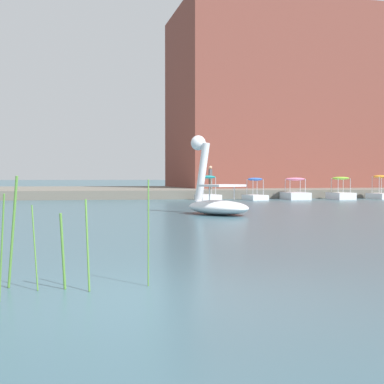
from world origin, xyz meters
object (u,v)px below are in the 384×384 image
pedal_boat_pink (295,193)px  person_on_path (210,177)px  swan_boat (215,199)px  pedal_boat_blue (255,193)px  pedal_boat_lime (341,192)px  pedal_boat_orange (380,192)px  pedal_boat_teal (208,194)px

pedal_boat_pink → person_on_path: person_on_path is taller
swan_boat → pedal_boat_blue: 13.57m
swan_boat → pedal_boat_lime: swan_boat is taller
pedal_boat_lime → person_on_path: 8.91m
pedal_boat_pink → pedal_boat_orange: (5.87, -0.17, 0.03)m
pedal_boat_blue → pedal_boat_pink: 2.88m
person_on_path → pedal_boat_orange: bearing=-19.3°
pedal_boat_blue → pedal_boat_orange: (8.71, 0.31, -0.00)m
pedal_boat_teal → pedal_boat_orange: 11.76m
pedal_boat_pink → swan_boat: bearing=-121.6°
pedal_boat_pink → person_on_path: (-4.92, 3.62, 1.07)m
pedal_boat_pink → person_on_path: bearing=143.7°
pedal_boat_blue → person_on_path: bearing=116.9°
swan_boat → pedal_boat_teal: (2.12, 12.60, -0.19)m
pedal_boat_lime → person_on_path: bearing=153.0°
pedal_boat_pink → pedal_boat_orange: size_ratio=1.25×
pedal_boat_blue → person_on_path: 4.71m
swan_boat → pedal_boat_pink: (8.01, 13.03, -0.19)m
pedal_boat_blue → pedal_boat_orange: bearing=2.0°
person_on_path → pedal_boat_lime: bearing=-27.0°
pedal_boat_teal → person_on_path: bearing=76.6°
swan_boat → pedal_boat_pink: 15.29m
person_on_path → swan_boat: bearing=-100.5°
pedal_boat_orange → person_on_path: bearing=160.7°
swan_boat → person_on_path: swan_boat is taller
pedal_boat_pink → pedal_boat_orange: 5.87m
swan_boat → pedal_boat_pink: size_ratio=1.42×
pedal_boat_blue → pedal_boat_pink: size_ratio=0.79×
pedal_boat_teal → pedal_boat_lime: size_ratio=1.02×
pedal_boat_teal → person_on_path: (0.96, 4.05, 1.07)m
pedal_boat_teal → pedal_boat_blue: 3.05m
swan_boat → pedal_boat_lime: 16.72m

